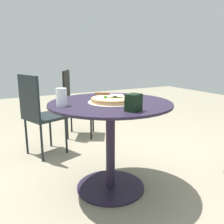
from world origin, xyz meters
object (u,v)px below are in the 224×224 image
at_px(patio_table, 110,129).
at_px(pizza_on_tray, 112,100).
at_px(pizza_server, 109,94).
at_px(drinking_cup, 61,97).
at_px(patio_chair_corner, 38,111).
at_px(patio_chair_far, 74,99).
at_px(napkin_dispenser, 134,103).

bearing_deg(patio_table, pizza_on_tray, 128.01).
bearing_deg(patio_table, pizza_server, -17.31).
height_order(drinking_cup, patio_chair_corner, patio_chair_corner).
distance_m(patio_table, patio_chair_far, 1.44).
height_order(pizza_on_tray, patio_chair_far, patio_chair_far).
height_order(pizza_server, patio_chair_corner, patio_chair_corner).
height_order(patio_table, pizza_server, pizza_server).
distance_m(patio_table, napkin_dispenser, 0.44).
bearing_deg(pizza_on_tray, patio_table, -51.99).
xyz_separation_m(patio_table, drinking_cup, (0.37, -0.04, 0.28)).
distance_m(pizza_server, napkin_dispenser, 0.35).
relative_size(patio_table, pizza_on_tray, 2.58).
height_order(pizza_on_tray, pizza_server, pizza_server).
bearing_deg(patio_chair_corner, napkin_dispenser, 104.76).
relative_size(pizza_server, napkin_dispenser, 1.79).
relative_size(patio_table, pizza_server, 4.73).
bearing_deg(napkin_dispenser, pizza_server, 67.74).
xyz_separation_m(drinking_cup, patio_chair_far, (-0.59, -1.39, -0.28)).
relative_size(patio_table, patio_chair_corner, 1.08).
xyz_separation_m(pizza_server, drinking_cup, (0.36, -0.03, 0.00)).
bearing_deg(patio_chair_corner, patio_table, 110.34).
xyz_separation_m(pizza_server, napkin_dispenser, (0.00, 0.35, -0.00)).
bearing_deg(patio_chair_corner, pizza_server, 109.81).
distance_m(drinking_cup, patio_chair_corner, 0.97).
xyz_separation_m(drinking_cup, patio_chair_corner, (-0.02, -0.92, -0.29)).
xyz_separation_m(pizza_server, patio_chair_far, (-0.23, -1.42, -0.28)).
height_order(drinking_cup, patio_chair_far, patio_chair_far).
relative_size(pizza_on_tray, patio_chair_corner, 0.42).
bearing_deg(pizza_server, patio_chair_far, -99.03).
distance_m(napkin_dispenser, patio_chair_corner, 1.38).
xyz_separation_m(napkin_dispenser, patio_chair_far, (-0.23, -1.77, -0.27)).
bearing_deg(pizza_server, napkin_dispenser, 89.71).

